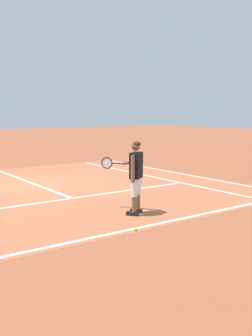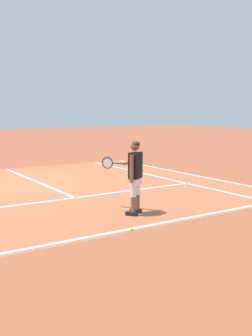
# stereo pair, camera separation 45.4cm
# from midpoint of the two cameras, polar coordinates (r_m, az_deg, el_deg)

# --- Properties ---
(ground_plane) EXTENTS (80.00, 80.00, 0.00)m
(ground_plane) POSITION_cam_midpoint_polar(r_m,az_deg,el_deg) (13.55, -11.18, -2.19)
(ground_plane) COLOR #9E5133
(court_inner_surface) EXTENTS (10.98, 10.11, 0.00)m
(court_inner_surface) POSITION_cam_midpoint_polar(r_m,az_deg,el_deg) (12.56, -9.33, -2.95)
(court_inner_surface) COLOR #B2603D
(court_inner_surface) RESTS_ON ground
(line_baseline) EXTENTS (10.98, 0.10, 0.01)m
(line_baseline) POSITION_cam_midpoint_polar(r_m,az_deg,el_deg) (8.45, 4.10, -8.34)
(line_baseline) COLOR white
(line_baseline) RESTS_ON ground
(line_service) EXTENTS (8.23, 0.10, 0.01)m
(line_service) POSITION_cam_midpoint_polar(r_m,az_deg,el_deg) (11.19, -6.15, -4.25)
(line_service) COLOR white
(line_service) RESTS_ON ground
(line_centre_service) EXTENTS (0.10, 6.40, 0.01)m
(line_centre_service) POSITION_cam_midpoint_polar(r_m,az_deg,el_deg) (14.07, -12.03, -1.82)
(line_centre_service) COLOR white
(line_centre_service) RESTS_ON ground
(line_singles_right) EXTENTS (0.10, 9.71, 0.01)m
(line_singles_right) POSITION_cam_midpoint_polar(r_m,az_deg,el_deg) (14.66, 5.58, -1.27)
(line_singles_right) COLOR white
(line_singles_right) RESTS_ON ground
(line_doubles_right) EXTENTS (0.10, 9.71, 0.01)m
(line_doubles_right) POSITION_cam_midpoint_polar(r_m,az_deg,el_deg) (15.54, 9.56, -0.81)
(line_doubles_right) COLOR white
(line_doubles_right) RESTS_ON ground
(tennis_player) EXTENTS (0.61, 1.21, 1.71)m
(tennis_player) POSITION_cam_midpoint_polar(r_m,az_deg,el_deg) (9.21, 2.62, -0.66)
(tennis_player) COLOR black
(tennis_player) RESTS_ON ground
(tennis_ball_near_feet) EXTENTS (0.07, 0.07, 0.07)m
(tennis_ball_near_feet) POSITION_cam_midpoint_polar(r_m,az_deg,el_deg) (8.14, 2.41, -8.77)
(tennis_ball_near_feet) COLOR #CCE02D
(tennis_ball_near_feet) RESTS_ON ground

